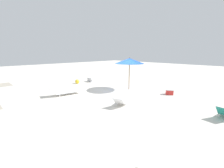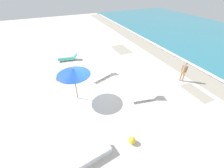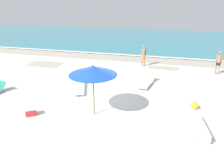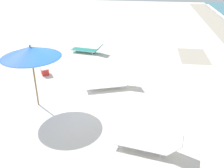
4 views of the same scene
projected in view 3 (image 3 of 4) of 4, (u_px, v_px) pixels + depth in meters
ground_plane at (104, 103)px, 11.98m from camera, size 60.00×60.00×0.16m
ocean_water at (145, 39)px, 30.08m from camera, size 60.00×19.74×0.07m
beach_umbrella at (93, 71)px, 9.92m from camera, size 2.22×2.22×2.52m
lounger_stack at (197, 127)px, 9.26m from camera, size 0.88×1.97×0.41m
sun_lounger_beside_umbrella at (79, 86)px, 13.49m from camera, size 1.36×2.35×0.54m
sun_lounger_near_water_left at (146, 82)px, 14.17m from camera, size 0.96×2.14×0.59m
beachgoer_wading_adult at (219, 61)px, 15.94m from camera, size 0.45×0.27×1.76m
beachgoer_shoreline_child at (144, 54)px, 17.86m from camera, size 0.39×0.31×1.76m
beach_ball at (194, 105)px, 11.17m from camera, size 0.39×0.39×0.39m
cooler_box at (31, 112)px, 10.56m from camera, size 0.61×0.56×0.37m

